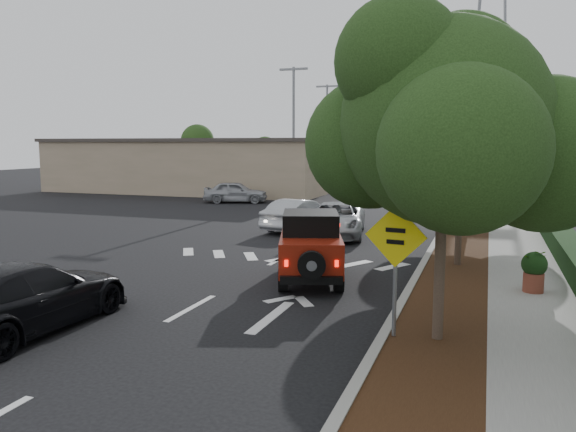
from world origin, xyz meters
The scene contains 19 objects.
ground centered at (0.00, 0.00, 0.00)m, with size 120.00×120.00×0.00m, color black.
curb centered at (4.60, 12.00, 0.07)m, with size 0.20×70.00×0.15m, color #9E9B93.
planting_strip centered at (5.60, 12.00, 0.06)m, with size 1.80×70.00×0.12m, color black.
sidewalk centered at (7.50, 12.00, 0.06)m, with size 2.00×70.00×0.12m, color gray.
hedge centered at (8.90, 12.00, 0.40)m, with size 0.80×70.00×0.80m, color black.
commercial_building centered at (-16.00, 30.00, 2.00)m, with size 22.00×12.00×4.00m, color gray.
transmission_tower centered at (6.00, 48.00, 0.00)m, with size 7.00×4.00×28.00m, color slate, non-canonical shape.
street_tree_near centered at (5.60, -0.50, 0.00)m, with size 3.80×3.80×5.92m, color #1B3110, non-canonical shape.
street_tree_mid centered at (5.60, 6.50, 0.00)m, with size 3.20×3.20×5.32m, color #1B3110, non-canonical shape.
street_tree_far centered at (5.60, 13.00, 0.00)m, with size 3.40×3.40×5.62m, color #1B3110, non-canonical shape.
light_pole_a centered at (-6.50, 26.00, 0.00)m, with size 2.00×0.22×9.00m, color slate, non-canonical shape.
light_pole_b centered at (-7.50, 38.00, 0.00)m, with size 2.00×0.22×9.00m, color slate, non-canonical shape.
red_jeep centered at (1.78, 3.60, 0.97)m, with size 2.62×3.88×1.90m.
silver_suv_ahead centered at (0.50, 11.12, 0.69)m, with size 2.28×4.95×1.37m, color #A3A6AB.
black_suv_oncoming centered at (-2.41, -2.53, 0.72)m, with size 2.01×4.94×1.43m, color black.
silver_sedan_oncoming centered at (-1.42, 12.09, 0.69)m, with size 1.46×4.18×1.38m, color #A8AAAF.
parked_suv centered at (-8.96, 21.67, 0.69)m, with size 1.64×4.07×1.39m, color #A4A6AC.
speed_hump_sign centered at (4.80, -0.69, 1.77)m, with size 1.19×0.19×2.55m.
terracotta_planter centered at (7.56, 3.78, 0.73)m, with size 0.62×0.62×1.08m.
Camera 1 is at (6.39, -11.16, 3.81)m, focal length 35.00 mm.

